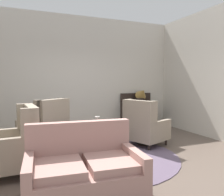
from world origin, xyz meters
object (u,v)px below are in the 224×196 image
(gramophone, at_px, (142,94))
(armchair_beside_settee, at_px, (144,126))
(settee, at_px, (84,168))
(armchair_far_left, at_px, (14,146))
(armchair_near_sideboard, at_px, (46,130))
(coffee_table, at_px, (98,138))
(side_table, at_px, (145,126))
(sideboard, at_px, (139,113))
(porcelain_vase, at_px, (97,127))

(gramophone, bearing_deg, armchair_beside_settee, -118.11)
(settee, xyz_separation_m, armchair_far_left, (-0.83, 1.15, 0.06))
(armchair_beside_settee, bearing_deg, armchair_near_sideboard, 57.69)
(coffee_table, relative_size, armchair_near_sideboard, 0.87)
(armchair_far_left, distance_m, gramophone, 4.39)
(armchair_near_sideboard, bearing_deg, coffee_table, 98.16)
(armchair_far_left, relative_size, side_table, 1.49)
(armchair_far_left, bearing_deg, armchair_near_sideboard, 145.40)
(coffee_table, bearing_deg, sideboard, 46.57)
(coffee_table, height_order, settee, settee)
(settee, bearing_deg, coffee_table, 68.79)
(armchair_beside_settee, height_order, gramophone, gramophone)
(armchair_far_left, relative_size, armchair_near_sideboard, 0.97)
(coffee_table, height_order, side_table, side_table)
(coffee_table, bearing_deg, armchair_beside_settee, 19.42)
(coffee_table, bearing_deg, side_table, 21.15)
(side_table, bearing_deg, sideboard, 65.41)
(porcelain_vase, relative_size, armchair_far_left, 0.32)
(armchair_beside_settee, relative_size, armchair_near_sideboard, 0.95)
(armchair_far_left, height_order, side_table, armchair_far_left)
(coffee_table, xyz_separation_m, armchair_near_sideboard, (-0.86, 0.88, 0.07))
(armchair_beside_settee, xyz_separation_m, armchair_near_sideboard, (-2.13, 0.43, 0.02))
(settee, height_order, armchair_beside_settee, armchair_beside_settee)
(settee, bearing_deg, porcelain_vase, 69.51)
(coffee_table, relative_size, gramophone, 1.86)
(coffee_table, distance_m, settee, 1.47)
(armchair_far_left, bearing_deg, sideboard, 120.00)
(gramophone, bearing_deg, porcelain_vase, -135.64)
(settee, height_order, gramophone, gramophone)
(coffee_table, bearing_deg, settee, -116.43)
(armchair_beside_settee, height_order, sideboard, sideboard)
(armchair_far_left, xyz_separation_m, side_table, (2.82, 0.68, -0.01))
(settee, distance_m, sideboard, 4.54)
(settee, xyz_separation_m, gramophone, (2.84, 3.48, 0.69))
(porcelain_vase, distance_m, sideboard, 3.12)
(settee, xyz_separation_m, armchair_beside_settee, (1.92, 1.76, 0.06))
(sideboard, bearing_deg, armchair_far_left, -146.18)
(porcelain_vase, distance_m, gramophone, 3.12)
(armchair_beside_settee, distance_m, armchair_near_sideboard, 2.17)
(sideboard, bearing_deg, side_table, -114.59)
(coffee_table, height_order, armchair_beside_settee, armchair_beside_settee)
(coffee_table, xyz_separation_m, gramophone, (2.19, 2.17, 0.67))
(armchair_near_sideboard, relative_size, sideboard, 1.02)
(armchair_far_left, xyz_separation_m, armchair_beside_settee, (2.75, 0.61, -0.00))
(sideboard, bearing_deg, porcelain_vase, -133.79)
(porcelain_vase, distance_m, armchair_near_sideboard, 1.22)
(coffee_table, distance_m, sideboard, 3.12)
(armchair_beside_settee, bearing_deg, sideboard, -46.53)
(armchair_near_sideboard, bearing_deg, armchair_beside_settee, 132.35)
(armchair_near_sideboard, xyz_separation_m, gramophone, (3.05, 1.29, 0.61))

